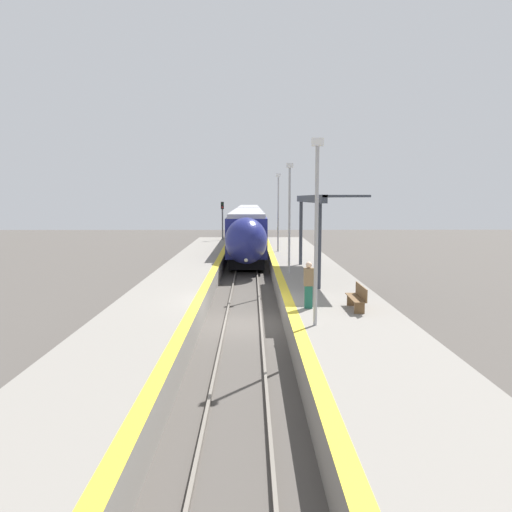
# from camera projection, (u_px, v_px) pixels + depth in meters

# --- Properties ---
(ground_plane) EXTENTS (120.00, 120.00, 0.00)m
(ground_plane) POSITION_uv_depth(u_px,v_px,m) (243.00, 325.00, 19.95)
(ground_plane) COLOR #4C4742
(rail_left) EXTENTS (0.08, 90.00, 0.15)m
(rail_left) POSITION_uv_depth(u_px,v_px,m) (225.00, 323.00, 19.93)
(rail_left) COLOR slate
(rail_left) RESTS_ON ground_plane
(rail_right) EXTENTS (0.08, 90.00, 0.15)m
(rail_right) POSITION_uv_depth(u_px,v_px,m) (261.00, 323.00, 19.95)
(rail_right) COLOR slate
(rail_right) RESTS_ON ground_plane
(train) EXTENTS (2.82, 46.33, 4.01)m
(train) POSITION_uv_depth(u_px,v_px,m) (248.00, 224.00, 53.04)
(train) COLOR black
(train) RESTS_ON ground_plane
(platform_right) EXTENTS (4.04, 64.00, 1.03)m
(platform_right) POSITION_uv_depth(u_px,v_px,m) (334.00, 313.00, 19.92)
(platform_right) COLOR gray
(platform_right) RESTS_ON ground_plane
(platform_left) EXTENTS (3.44, 64.00, 1.03)m
(platform_left) POSITION_uv_depth(u_px,v_px,m) (160.00, 313.00, 19.86)
(platform_left) COLOR gray
(platform_left) RESTS_ON ground_plane
(platform_bench) EXTENTS (0.44, 1.79, 0.89)m
(platform_bench) POSITION_uv_depth(u_px,v_px,m) (358.00, 297.00, 18.12)
(platform_bench) COLOR brown
(platform_bench) RESTS_ON platform_right
(person_waiting) EXTENTS (0.36, 0.23, 1.73)m
(person_waiting) POSITION_uv_depth(u_px,v_px,m) (309.00, 284.00, 18.28)
(person_waiting) COLOR #1E604C
(person_waiting) RESTS_ON platform_right
(railway_signal) EXTENTS (0.28, 0.28, 4.70)m
(railway_signal) POSITION_uv_depth(u_px,v_px,m) (222.00, 221.00, 47.90)
(railway_signal) COLOR #59595E
(railway_signal) RESTS_ON ground_plane
(lamppost_near) EXTENTS (0.36, 0.20, 5.87)m
(lamppost_near) POSITION_uv_depth(u_px,v_px,m) (316.00, 221.00, 15.55)
(lamppost_near) COLOR #9E9EA3
(lamppost_near) RESTS_ON platform_right
(lamppost_mid) EXTENTS (0.36, 0.20, 5.87)m
(lamppost_mid) POSITION_uv_depth(u_px,v_px,m) (289.00, 211.00, 26.54)
(lamppost_mid) COLOR #9E9EA3
(lamppost_mid) RESTS_ON platform_right
(lamppost_far) EXTENTS (0.36, 0.20, 5.87)m
(lamppost_far) POSITION_uv_depth(u_px,v_px,m) (278.00, 207.00, 37.53)
(lamppost_far) COLOR #9E9EA3
(lamppost_far) RESTS_ON platform_right
(station_canopy) EXTENTS (2.02, 11.17, 4.18)m
(station_canopy) POSITION_uv_depth(u_px,v_px,m) (320.00, 201.00, 25.95)
(station_canopy) COLOR #333842
(station_canopy) RESTS_ON platform_right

